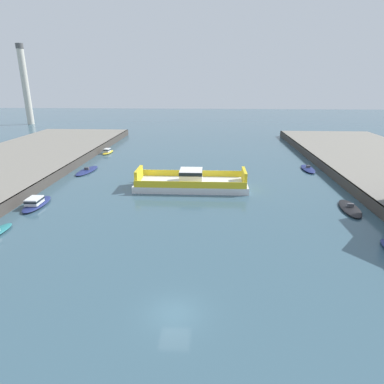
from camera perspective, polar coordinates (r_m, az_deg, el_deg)
The scene contains 8 objects.
ground_plane at distance 28.14m, azimuth -3.03°, elevation -20.07°, with size 400.00×400.00×0.00m, color #385666.
chain_ferry at distance 56.87m, azimuth -0.16°, elevation 1.68°, with size 18.99×7.27×3.30m.
moored_boat_near_left at distance 53.83m, azimuth -25.15°, elevation -1.69°, with size 2.71×7.24×1.43m.
moored_boat_near_right at distance 72.70m, azimuth 19.24°, elevation 3.77°, with size 2.30×7.06×0.99m.
moored_boat_mid_left at distance 70.75m, azimuth -17.55°, elevation 3.51°, with size 3.58×8.32×0.88m.
moored_boat_far_right at distance 52.51m, azimuth 25.41°, elevation -2.54°, with size 3.16×7.54×0.99m.
moored_boat_upstream_a at distance 87.37m, azimuth -14.25°, elevation 6.74°, with size 2.38×5.43×1.25m.
smokestack_distant_a at distance 157.73m, azimuth -26.70°, elevation 16.41°, with size 2.90×2.90×31.37m.
Camera 1 is at (2.65, -21.82, 17.57)m, focal length 31.15 mm.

